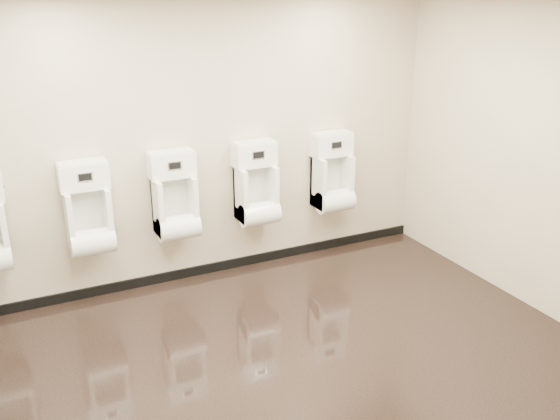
# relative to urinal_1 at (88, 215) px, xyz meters

# --- Properties ---
(ground) EXTENTS (5.00, 3.50, 0.00)m
(ground) POSITION_rel_urinal_1_xyz_m (1.17, -1.60, -0.89)
(ground) COLOR black
(ground) RESTS_ON ground
(back_wall) EXTENTS (5.00, 0.02, 2.80)m
(back_wall) POSITION_rel_urinal_1_xyz_m (1.17, 0.15, 0.51)
(back_wall) COLOR #BCAB8E
(back_wall) RESTS_ON ground
(front_wall) EXTENTS (5.00, 0.02, 2.80)m
(front_wall) POSITION_rel_urinal_1_xyz_m (1.17, -3.35, 0.51)
(front_wall) COLOR #BCAB8E
(front_wall) RESTS_ON ground
(right_wall) EXTENTS (0.02, 3.50, 2.80)m
(right_wall) POSITION_rel_urinal_1_xyz_m (3.67, -1.60, 0.51)
(right_wall) COLOR #BCAB8E
(right_wall) RESTS_ON ground
(skirting_back) EXTENTS (5.00, 0.02, 0.10)m
(skirting_back) POSITION_rel_urinal_1_xyz_m (1.17, 0.14, -0.84)
(skirting_back) COLOR black
(skirting_back) RESTS_ON ground
(urinal_1) EXTENTS (0.45, 0.34, 0.84)m
(urinal_1) POSITION_rel_urinal_1_xyz_m (0.00, 0.00, 0.00)
(urinal_1) COLOR white
(urinal_1) RESTS_ON back_wall
(urinal_2) EXTENTS (0.45, 0.34, 0.84)m
(urinal_2) POSITION_rel_urinal_1_xyz_m (0.81, 0.00, 0.00)
(urinal_2) COLOR white
(urinal_2) RESTS_ON back_wall
(urinal_3) EXTENTS (0.45, 0.34, 0.84)m
(urinal_3) POSITION_rel_urinal_1_xyz_m (1.67, 0.00, 0.00)
(urinal_3) COLOR white
(urinal_3) RESTS_ON back_wall
(urinal_4) EXTENTS (0.45, 0.34, 0.84)m
(urinal_4) POSITION_rel_urinal_1_xyz_m (2.57, 0.00, 0.00)
(urinal_4) COLOR white
(urinal_4) RESTS_ON back_wall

